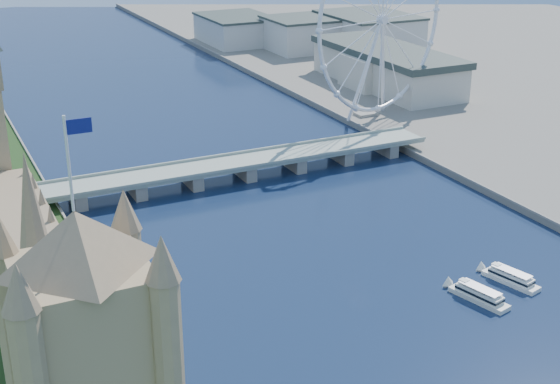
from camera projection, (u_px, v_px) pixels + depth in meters
parliament_range at (44, 310)px, 254.67m from camera, size 24.00×200.00×70.00m
westminster_bridge at (244, 165)px, 419.70m from camera, size 220.00×22.00×9.50m
london_eye at (382, 20)px, 491.99m from camera, size 113.60×39.12×124.30m
county_hall at (385, 89)px, 601.90m from camera, size 54.00×144.00×35.00m
city_skyline at (163, 52)px, 649.16m from camera, size 505.00×280.00×32.00m
tour_boat_near at (479, 300)px, 297.32m from camera, size 13.42×28.37×6.05m
tour_boat_far at (510, 283)px, 310.40m from camera, size 13.23×27.52×5.86m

